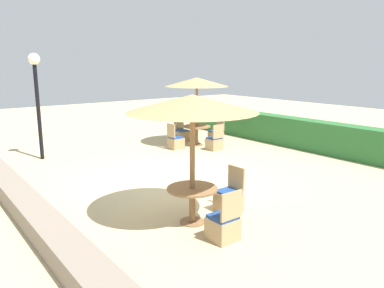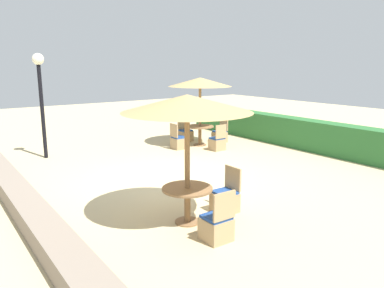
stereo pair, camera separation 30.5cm
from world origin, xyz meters
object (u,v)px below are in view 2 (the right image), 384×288
object	(u,v)px
patio_chair_front_right_north	(225,199)
patio_chair_back_left_west	(185,134)
parasol_back_left	(200,82)
parasol_front_right	(187,104)
patio_chair_front_right_east	(217,226)
patio_chair_back_left_north	(220,135)
round_table_front_right	(187,196)
lamp_post	(40,85)
patio_chair_back_left_east	(217,143)
round_table_back_left	(200,130)
patio_chair_back_left_south	(178,142)

from	to	relation	value
patio_chair_front_right_north	patio_chair_back_left_west	distance (m)	7.30
parasol_back_left	parasol_front_right	bearing A→B (deg)	-38.89
patio_chair_front_right_north	parasol_front_right	bearing A→B (deg)	89.33
patio_chair_front_right_east	patio_chair_back_left_north	world-z (taller)	same
parasol_front_right	round_table_front_right	xyz separation A→B (m)	(-0.00, 0.00, -1.75)
lamp_post	patio_chair_back_left_east	bearing A→B (deg)	65.34
round_table_back_left	patio_chair_back_left_north	size ratio (longest dim) A/B	1.12
parasol_front_right	parasol_back_left	distance (m)	6.99
patio_chair_back_left_east	patio_chair_back_left_north	distance (m)	1.39
patio_chair_back_left_west	patio_chair_front_right_north	bearing A→B (deg)	61.73
round_table_back_left	patio_chair_back_left_north	bearing A→B (deg)	90.08
parasol_front_right	patio_chair_back_left_north	bearing A→B (deg)	135.39
round_table_front_right	patio_chair_back_left_south	size ratio (longest dim) A/B	1.04
parasol_front_right	patio_chair_back_left_west	bearing A→B (deg)	145.51
patio_chair_front_right_east	patio_chair_back_left_east	bearing A→B (deg)	50.38
round_table_back_left	patio_chair_back_left_south	world-z (taller)	patio_chair_back_left_south
patio_chair_back_left_north	patio_chair_front_right_east	bearing A→B (deg)	139.69
patio_chair_front_right_east	parasol_back_left	distance (m)	8.00
parasol_front_right	patio_chair_back_left_south	distance (m)	6.70
parasol_front_right	round_table_back_left	world-z (taller)	parasol_front_right
parasol_back_left	patio_chair_front_right_north	bearing A→B (deg)	-32.23
parasol_back_left	patio_chair_back_left_east	distance (m)	2.30
patio_chair_front_right_north	patio_chair_front_right_east	bearing A→B (deg)	132.72
round_table_back_left	patio_chair_front_right_north	bearing A→B (deg)	-32.23
patio_chair_back_left_south	round_table_back_left	bearing A→B (deg)	92.17
lamp_post	parasol_front_right	xyz separation A→B (m)	(6.85, 0.82, -0.06)
parasol_back_left	patio_chair_back_left_west	world-z (taller)	parasol_back_left
lamp_post	patio_chair_back_left_south	bearing A→B (deg)	71.20
round_table_front_right	patio_chair_back_left_north	xyz separation A→B (m)	(-5.44, 5.37, -0.27)
patio_chair_front_right_north	patio_chair_front_right_east	distance (m)	1.32
round_table_front_right	round_table_back_left	world-z (taller)	round_table_back_left
round_table_back_left	patio_chair_back_left_west	xyz separation A→B (m)	(-0.97, 0.02, -0.31)
patio_chair_front_right_east	patio_chair_front_right_north	bearing A→B (deg)	42.72
patio_chair_back_left_east	patio_chair_front_right_north	bearing A→B (deg)	-127.83
round_table_front_right	parasol_back_left	bearing A→B (deg)	141.11
parasol_front_right	patio_chair_front_right_east	world-z (taller)	parasol_front_right
patio_chair_back_left_east	patio_chair_front_right_east	bearing A→B (deg)	-129.62
patio_chair_back_left_west	parasol_front_right	bearing A→B (deg)	55.51
lamp_post	round_table_front_right	bearing A→B (deg)	6.85
round_table_back_left	patio_chair_back_left_north	distance (m)	1.03
round_table_back_left	patio_chair_back_left_east	distance (m)	1.05
round_table_front_right	patio_chair_front_right_north	world-z (taller)	patio_chair_front_right_north
round_table_front_right	patio_chair_front_right_north	distance (m)	0.99
round_table_front_right	parasol_back_left	xyz separation A→B (m)	(-5.44, 4.39, 1.80)
round_table_front_right	patio_chair_back_left_west	distance (m)	7.79
parasol_front_right	parasol_back_left	xyz separation A→B (m)	(-5.44, 4.39, 0.05)
patio_chair_front_right_north	patio_chair_back_left_west	xyz separation A→B (m)	(-6.43, 3.46, 0.00)
round_table_front_right	patio_chair_back_left_west	xyz separation A→B (m)	(-6.42, 4.41, -0.27)
patio_chair_front_right_north	patio_chair_back_left_east	xyz separation A→B (m)	(-4.45, 3.46, 0.00)
patio_chair_front_right_north	parasol_back_left	size ratio (longest dim) A/B	0.37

